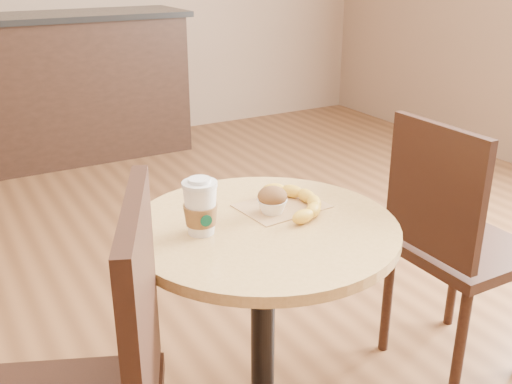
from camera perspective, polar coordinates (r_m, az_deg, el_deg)
cafe_table at (r=1.71m, az=0.67°, el=-9.30°), size 0.74×0.74×0.75m
chair_right at (r=2.16m, az=18.30°, el=-4.39°), size 0.41×0.41×0.94m
service_counter at (r=4.57m, az=-20.85°, el=8.97°), size 2.30×0.65×1.04m
kraft_bag at (r=1.73m, az=2.48°, el=-1.34°), size 0.26×0.20×0.00m
coffee_cup at (r=1.55m, az=-5.31°, el=-1.62°), size 0.09×0.09×0.15m
muffin at (r=1.67m, az=1.57°, el=-0.78°), size 0.09×0.09×0.08m
banana at (r=1.72m, az=3.84°, el=-0.80°), size 0.23×0.31×0.04m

